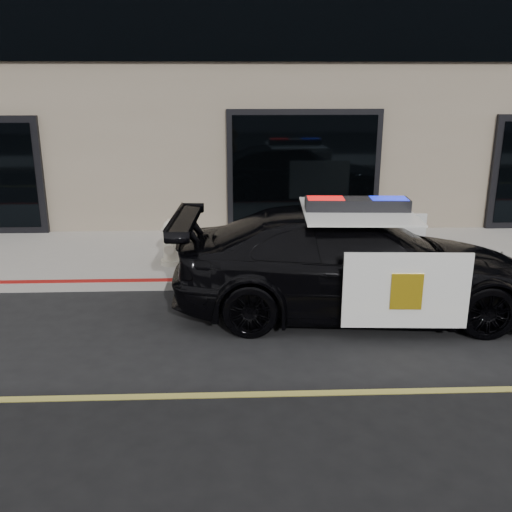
{
  "coord_description": "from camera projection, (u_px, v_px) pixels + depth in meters",
  "views": [
    {
      "loc": [
        -2.58,
        -5.81,
        3.49
      ],
      "look_at": [
        -2.26,
        2.2,
        1.0
      ],
      "focal_mm": 40.0,
      "sensor_mm": 36.0,
      "label": 1
    }
  ],
  "objects": [
    {
      "name": "police_car",
      "position": [
        354.0,
        262.0,
        8.74
      ],
      "size": [
        2.88,
        5.77,
        1.81
      ],
      "color": "black",
      "rests_on": "ground"
    },
    {
      "name": "sidewalk_n",
      "position": [
        360.0,
        254.0,
        11.67
      ],
      "size": [
        60.0,
        3.5,
        0.15
      ],
      "primitive_type": "cube",
      "color": "gray",
      "rests_on": "ground"
    },
    {
      "name": "fire_hydrant",
      "position": [
        170.0,
        243.0,
        10.65
      ],
      "size": [
        0.39,
        0.55,
        0.87
      ],
      "color": "beige",
      "rests_on": "sidewalk_n"
    },
    {
      "name": "ground",
      "position": [
        456.0,
        391.0,
        6.68
      ],
      "size": [
        120.0,
        120.0,
        0.0
      ],
      "primitive_type": "plane",
      "color": "black",
      "rests_on": "ground"
    }
  ]
}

